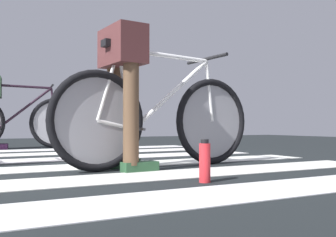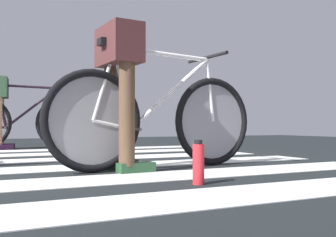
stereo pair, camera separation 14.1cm
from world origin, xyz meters
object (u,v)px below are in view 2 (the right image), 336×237
(water_bottle, at_px, (198,163))
(bicycle_1_of_3, at_px, (158,117))
(bicycle_3_of_3, at_px, (23,121))
(cyclist_1_of_3, at_px, (120,77))

(water_bottle, bearing_deg, bicycle_1_of_3, 82.01)
(bicycle_3_of_3, height_order, water_bottle, bicycle_3_of_3)
(bicycle_3_of_3, distance_m, water_bottle, 3.93)
(bicycle_1_of_3, relative_size, water_bottle, 7.05)
(cyclist_1_of_3, bearing_deg, water_bottle, -80.28)
(bicycle_1_of_3, distance_m, water_bottle, 0.85)
(bicycle_1_of_3, height_order, cyclist_1_of_3, cyclist_1_of_3)
(bicycle_1_of_3, distance_m, cyclist_1_of_3, 0.42)
(bicycle_1_of_3, xyz_separation_m, cyclist_1_of_3, (-0.31, -0.02, 0.28))
(bicycle_1_of_3, relative_size, cyclist_1_of_3, 1.68)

